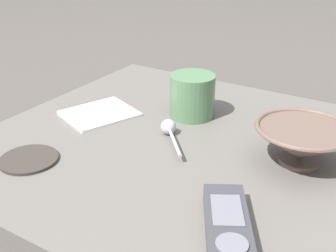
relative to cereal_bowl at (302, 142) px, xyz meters
The scene contains 8 objects.
ground_plane 0.24m from the cereal_bowl, 79.99° to the right, with size 6.00×6.00×0.00m, color #47423D.
table 0.23m from the cereal_bowl, 79.99° to the right, with size 0.66×0.65×0.04m.
cereal_bowl is the anchor object (origin of this frame).
coffee_mug 0.25m from the cereal_bowl, 106.86° to the right, with size 0.09×0.09×0.09m.
teaspoon 0.24m from the cereal_bowl, 82.87° to the right, with size 0.10×0.09×0.03m.
tv_remote_near 0.23m from the cereal_bowl, ahead, with size 0.17×0.13×0.03m.
drink_coaster 0.45m from the cereal_bowl, 59.08° to the right, with size 0.10×0.10×0.01m.
folded_napkin 0.41m from the cereal_bowl, 86.48° to the right, with size 0.17×0.16×0.01m.
Camera 1 is at (0.59, 0.36, 0.40)m, focal length 45.80 mm.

